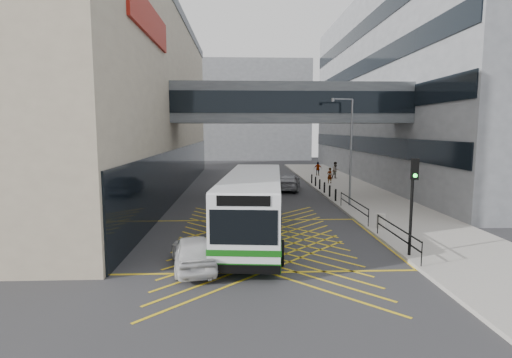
{
  "coord_description": "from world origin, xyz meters",
  "views": [
    {
      "loc": [
        -0.96,
        -19.34,
        5.49
      ],
      "look_at": [
        0.0,
        4.0,
        2.6
      ],
      "focal_mm": 28.0,
      "sensor_mm": 36.0,
      "label": 1
    }
  ],
  "objects": [
    {
      "name": "car_white",
      "position": [
        -2.81,
        -3.91,
        0.69
      ],
      "size": [
        2.6,
        4.61,
        1.38
      ],
      "primitive_type": "imported",
      "rotation": [
        0.0,
        0.0,
        3.34
      ],
      "color": "silver",
      "rests_on": "ground"
    },
    {
      "name": "bollards",
      "position": [
        6.25,
        15.0,
        0.61
      ],
      "size": [
        0.14,
        10.14,
        0.9
      ],
      "color": "black",
      "rests_on": "pavement"
    },
    {
      "name": "building_far",
      "position": [
        -2.0,
        60.0,
        9.0
      ],
      "size": [
        28.0,
        16.0,
        18.0
      ],
      "primitive_type": "cube",
      "color": "gray",
      "rests_on": "ground"
    },
    {
      "name": "pedestrian_c",
      "position": [
        8.19,
        26.75,
        0.95
      ],
      "size": [
        1.03,
        0.71,
        1.58
      ],
      "primitive_type": "imported",
      "rotation": [
        0.0,
        0.0,
        2.83
      ],
      "color": "gray",
      "rests_on": "pavement"
    },
    {
      "name": "car_dark",
      "position": [
        -1.23,
        14.5,
        0.79
      ],
      "size": [
        2.16,
        5.11,
        1.58
      ],
      "primitive_type": "imported",
      "rotation": [
        0.0,
        0.0,
        3.18
      ],
      "color": "#212227",
      "rests_on": "ground"
    },
    {
      "name": "kerb_railings",
      "position": [
        6.15,
        1.78,
        0.88
      ],
      "size": [
        0.05,
        12.54,
        1.0
      ],
      "color": "black",
      "rests_on": "pavement"
    },
    {
      "name": "litter_bin",
      "position": [
        6.71,
        1.57,
        0.57
      ],
      "size": [
        0.47,
        0.47,
        0.81
      ],
      "primitive_type": "cylinder",
      "color": "#ADA89E",
      "rests_on": "pavement"
    },
    {
      "name": "pedestrian_b",
      "position": [
        9.57,
        23.83,
        1.07
      ],
      "size": [
        1.02,
        0.85,
        1.81
      ],
      "primitive_type": "imported",
      "rotation": [
        0.0,
        0.0,
        0.45
      ],
      "color": "gray",
      "rests_on": "pavement"
    },
    {
      "name": "car_silver",
      "position": [
        3.5,
        16.59,
        0.76
      ],
      "size": [
        2.86,
        5.14,
        1.51
      ],
      "primitive_type": "imported",
      "rotation": [
        0.0,
        0.0,
        2.97
      ],
      "color": "gray",
      "rests_on": "ground"
    },
    {
      "name": "building_whsmith",
      "position": [
        -17.98,
        16.0,
        8.0
      ],
      "size": [
        24.17,
        42.0,
        16.0
      ],
      "color": "tan",
      "rests_on": "ground"
    },
    {
      "name": "bus",
      "position": [
        -0.29,
        0.35,
        1.76
      ],
      "size": [
        3.77,
        11.92,
        3.29
      ],
      "rotation": [
        0.0,
        0.0,
        -0.09
      ],
      "color": "silver",
      "rests_on": "ground"
    },
    {
      "name": "building_right",
      "position": [
        23.98,
        24.0,
        10.0
      ],
      "size": [
        24.09,
        44.0,
        20.0
      ],
      "color": "gray",
      "rests_on": "ground"
    },
    {
      "name": "box_junction",
      "position": [
        0.0,
        0.0,
        0.0
      ],
      "size": [
        12.0,
        9.0,
        0.01
      ],
      "color": "gold",
      "rests_on": "ground"
    },
    {
      "name": "skybridge",
      "position": [
        3.0,
        12.0,
        7.5
      ],
      "size": [
        20.0,
        4.1,
        3.0
      ],
      "color": "#4C5257",
      "rests_on": "ground"
    },
    {
      "name": "traffic_light",
      "position": [
        6.27,
        -3.18,
        2.87
      ],
      "size": [
        0.31,
        0.49,
        4.16
      ],
      "rotation": [
        0.0,
        0.0,
        -0.15
      ],
      "color": "black",
      "rests_on": "pavement"
    },
    {
      "name": "street_lamp",
      "position": [
        6.67,
        8.24,
        4.41
      ],
      "size": [
        1.68,
        0.62,
        7.46
      ],
      "rotation": [
        0.0,
        0.0,
        0.25
      ],
      "color": "slate",
      "rests_on": "pavement"
    },
    {
      "name": "ground",
      "position": [
        0.0,
        0.0,
        0.0
      ],
      "size": [
        120.0,
        120.0,
        0.0
      ],
      "primitive_type": "plane",
      "color": "#333335"
    },
    {
      "name": "pavement",
      "position": [
        9.0,
        15.0,
        0.08
      ],
      "size": [
        6.0,
        54.0,
        0.16
      ],
      "primitive_type": "cube",
      "color": "#A7A199",
      "rests_on": "ground"
    },
    {
      "name": "pedestrian_a",
      "position": [
        8.04,
        19.99,
        0.94
      ],
      "size": [
        0.74,
        0.64,
        1.55
      ],
      "primitive_type": "imported",
      "rotation": [
        0.0,
        0.0,
        3.52
      ],
      "color": "gray",
      "rests_on": "pavement"
    }
  ]
}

